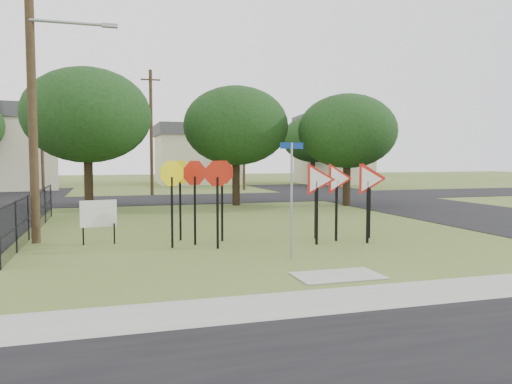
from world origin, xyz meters
TOP-DOWN VIEW (x-y plane):
  - ground at (0.00, 0.00)m, footprint 140.00×140.00m
  - sidewalk at (0.00, -4.20)m, footprint 30.00×1.60m
  - planting_strip at (0.00, -5.40)m, footprint 30.00×0.80m
  - street_right at (12.00, 10.00)m, footprint 8.00×50.00m
  - street_far at (0.00, 20.00)m, footprint 60.00×8.00m
  - curb_pad at (0.00, -2.40)m, footprint 2.00×1.20m
  - street_name_sign at (-0.33, -0.20)m, footprint 0.65×0.06m
  - stop_sign_cluster at (-2.37, 2.74)m, footprint 2.51×2.13m
  - yield_sign_cluster at (2.26, 2.03)m, footprint 3.33×1.53m
  - info_board at (-5.36, 3.60)m, footprint 1.11×0.23m
  - utility_pole_main at (-7.24, 4.50)m, footprint 3.55×0.33m
  - far_pole_a at (-2.00, 24.00)m, footprint 1.40×0.24m
  - far_pole_b at (6.00, 28.00)m, footprint 1.40×0.24m
  - far_pole_c at (-10.00, 30.00)m, footprint 1.40×0.24m
  - fence_run at (-7.60, 6.25)m, footprint 0.05×11.55m
  - house_mid at (4.00, 40.00)m, footprint 8.40×8.40m
  - house_right at (18.00, 36.00)m, footprint 8.30×8.30m
  - tree_near_left at (-6.00, 14.00)m, footprint 6.40×6.40m
  - tree_near_mid at (2.00, 15.00)m, footprint 6.00×6.00m
  - tree_near_right at (8.00, 13.00)m, footprint 5.60×5.60m
  - tree_far_right at (14.00, 32.00)m, footprint 6.00×6.00m

SIDE VIEW (x-z plane):
  - ground at x=0.00m, z-range 0.00..0.00m
  - planting_strip at x=0.00m, z-range 0.00..0.02m
  - sidewalk at x=0.00m, z-range 0.00..0.02m
  - street_right at x=12.00m, z-range 0.00..0.02m
  - street_far at x=0.00m, z-range 0.00..0.02m
  - curb_pad at x=0.00m, z-range 0.00..0.02m
  - fence_run at x=-7.60m, z-range 0.03..1.53m
  - info_board at x=-5.36m, z-range 0.23..1.63m
  - street_name_sign at x=-0.33m, z-range 0.22..3.36m
  - yield_sign_cluster at x=2.26m, z-range 0.61..3.24m
  - stop_sign_cluster at x=-2.37m, z-range 0.63..3.30m
  - house_mid at x=4.00m, z-range 0.05..6.25m
  - house_right at x=18.00m, z-range 0.05..7.25m
  - tree_near_right at x=8.00m, z-range 1.06..7.39m
  - far_pole_b at x=6.00m, z-range 0.10..8.60m
  - tree_near_mid at x=2.00m, z-range 1.14..7.94m
  - tree_far_right at x=14.00m, z-range 1.14..7.94m
  - far_pole_a at x=-2.00m, z-range 0.10..9.10m
  - far_pole_c at x=-10.00m, z-range 0.10..9.10m
  - tree_near_left at x=-6.00m, z-range 1.22..8.49m
  - utility_pole_main at x=-7.24m, z-range 0.21..10.21m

